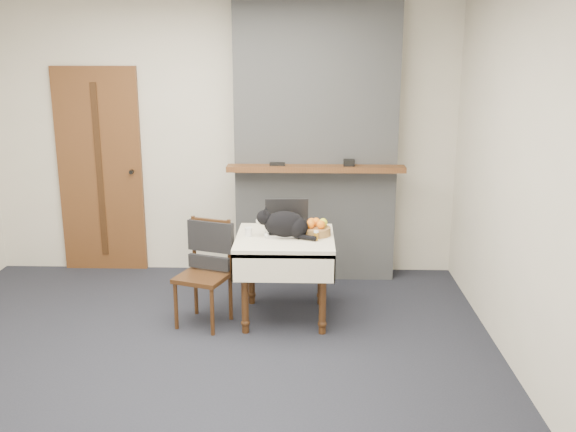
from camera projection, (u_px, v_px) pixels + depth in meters
The scene contains 12 objects.
ground at pixel (191, 361), 4.57m from camera, with size 4.50×4.50×0.00m, color black.
room_shell at pixel (193, 105), 4.57m from camera, with size 4.52×4.01×2.61m.
door at pixel (100, 171), 6.26m from camera, with size 0.82×0.10×2.00m.
chimney at pixel (316, 143), 6.00m from camera, with size 1.62×0.48×2.60m.
side_table at pixel (285, 250), 5.16m from camera, with size 0.78×0.78×0.70m.
laptop at pixel (287, 224), 5.24m from camera, with size 0.37×0.32×0.26m.
cat at pixel (286, 225), 5.09m from camera, with size 0.49×0.25×0.24m.
cream_jar at pixel (248, 232), 5.13m from camera, with size 0.06×0.06×0.07m, color white.
pill_bottle at pixel (316, 235), 5.01m from camera, with size 0.04×0.04×0.08m.
fruit_basket at pixel (316, 229), 5.15m from camera, with size 0.23×0.23×0.13m.
desk_clutter at pixel (307, 234), 5.18m from camera, with size 0.14×0.02×0.01m, color black.
chair at pixel (207, 257), 5.12m from camera, with size 0.48×0.48×0.85m.
Camera 1 is at (0.82, -4.14, 2.15)m, focal length 40.00 mm.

